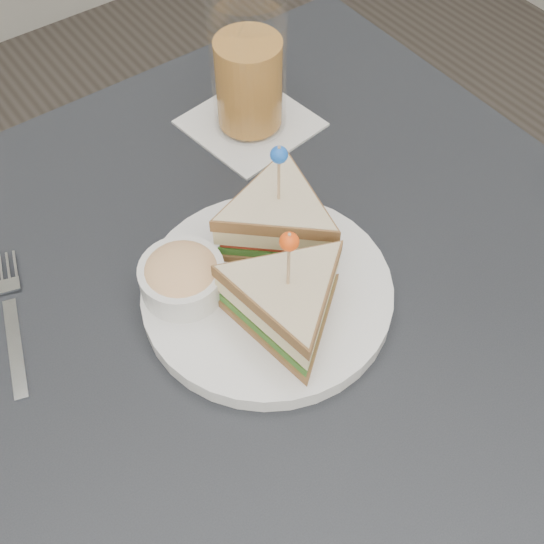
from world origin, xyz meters
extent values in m
plane|color=#3F3833|center=(0.00, 0.00, 0.00)|extent=(3.50, 3.50, 0.00)
cube|color=black|center=(0.00, 0.00, 0.73)|extent=(0.80, 0.80, 0.03)
cylinder|color=black|center=(0.35, 0.35, 0.36)|extent=(0.04, 0.04, 0.72)
cylinder|color=white|center=(0.01, 0.02, 0.76)|extent=(0.27, 0.27, 0.01)
cylinder|color=white|center=(0.01, 0.02, 0.77)|extent=(0.27, 0.27, 0.00)
cylinder|color=tan|center=(0.00, -0.02, 0.85)|extent=(0.00, 0.00, 0.08)
sphere|color=#EB460E|center=(0.00, -0.02, 0.88)|extent=(0.02, 0.02, 0.02)
cylinder|color=tan|center=(0.05, 0.06, 0.85)|extent=(0.00, 0.00, 0.08)
sphere|color=blue|center=(0.05, 0.06, 0.88)|extent=(0.02, 0.02, 0.02)
cylinder|color=silver|center=(-0.06, 0.06, 0.78)|extent=(0.09, 0.09, 0.04)
ellipsoid|color=#E0B772|center=(-0.06, 0.06, 0.79)|extent=(0.08, 0.08, 0.03)
cube|color=silver|center=(-0.21, 0.11, 0.75)|extent=(0.05, 0.11, 0.00)
cube|color=silver|center=(-0.19, 0.18, 0.75)|extent=(0.03, 0.02, 0.00)
cube|color=silver|center=(0.14, 0.24, 0.75)|extent=(0.15, 0.15, 0.00)
cylinder|color=#B87933|center=(0.14, 0.24, 0.81)|extent=(0.09, 0.09, 0.11)
cylinder|color=white|center=(0.14, 0.24, 0.84)|extent=(0.10, 0.10, 0.17)
cube|color=white|center=(0.15, 0.25, 0.86)|extent=(0.03, 0.03, 0.02)
cube|color=white|center=(0.13, 0.23, 0.86)|extent=(0.02, 0.02, 0.02)
camera|label=1|loc=(-0.21, -0.29, 1.30)|focal=45.00mm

